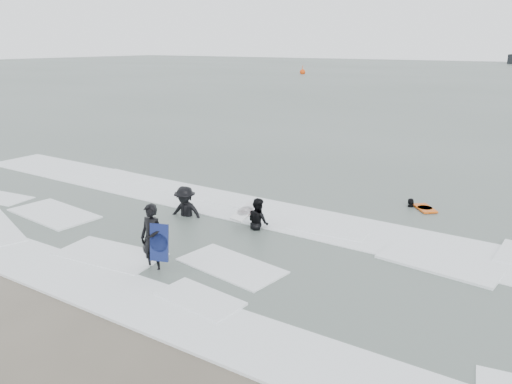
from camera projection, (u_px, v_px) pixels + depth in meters
The scene contains 8 objects.
ground at pixel (142, 286), 11.96m from camera, with size 320.00×320.00×0.00m, color brown.
surfer_centre at pixel (154, 271), 12.77m from camera, with size 0.66×0.43×1.80m, color black.
surfer_wading at pixel (258, 229), 15.56m from camera, with size 0.77×0.60×1.58m, color black.
surfer_breaker at pixel (186, 218), 16.58m from camera, with size 1.25×0.72×1.94m, color black.
surfer_right_near at pixel (411, 208), 17.55m from camera, with size 0.89×0.37×1.51m, color black.
surf_foam at pixel (232, 236), 14.91m from camera, with size 30.03×9.06×0.09m.
bodyboards at pixel (292, 219), 15.06m from camera, with size 5.07×9.27×1.25m.
buoy at pixel (303, 72), 90.64m from camera, with size 1.00×1.00×1.65m.
Camera 1 is at (8.23, -7.51, 5.61)m, focal length 35.00 mm.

